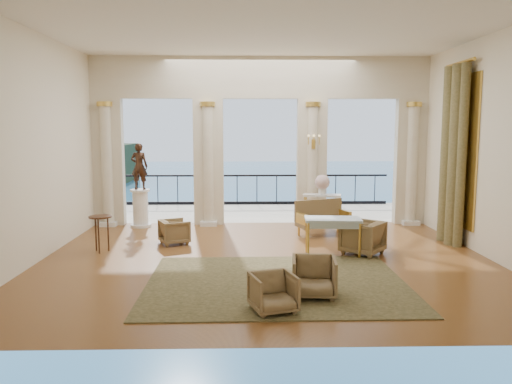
{
  "coord_description": "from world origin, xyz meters",
  "views": [
    {
      "loc": [
        -0.43,
        -9.68,
        2.62
      ],
      "look_at": [
        -0.19,
        0.6,
        1.3
      ],
      "focal_mm": 35.0,
      "sensor_mm": 36.0,
      "label": 1
    }
  ],
  "objects_px": {
    "game_table": "(333,222)",
    "pedestal": "(141,209)",
    "settee": "(321,218)",
    "console_table": "(322,200)",
    "armchair_b": "(314,275)",
    "armchair_d": "(174,231)",
    "statue": "(139,166)",
    "side_table": "(100,221)",
    "armchair_c": "(362,236)",
    "armchair_a": "(273,291)"
  },
  "relations": [
    {
      "from": "armchair_a",
      "to": "pedestal",
      "type": "xyz_separation_m",
      "value": [
        -3.18,
        6.3,
        0.18
      ]
    },
    {
      "from": "pedestal",
      "to": "statue",
      "type": "bearing_deg",
      "value": -45.0
    },
    {
      "from": "armchair_b",
      "to": "statue",
      "type": "bearing_deg",
      "value": 129.53
    },
    {
      "from": "armchair_d",
      "to": "side_table",
      "type": "bearing_deg",
      "value": 91.3
    },
    {
      "from": "armchair_a",
      "to": "armchair_d",
      "type": "bearing_deg",
      "value": 97.72
    },
    {
      "from": "armchair_b",
      "to": "side_table",
      "type": "height_order",
      "value": "side_table"
    },
    {
      "from": "armchair_d",
      "to": "pedestal",
      "type": "bearing_deg",
      "value": 5.82
    },
    {
      "from": "side_table",
      "to": "pedestal",
      "type": "bearing_deg",
      "value": 84.09
    },
    {
      "from": "armchair_b",
      "to": "console_table",
      "type": "distance_m",
      "value": 5.32
    },
    {
      "from": "armchair_d",
      "to": "console_table",
      "type": "xyz_separation_m",
      "value": [
        3.6,
        1.57,
        0.45
      ]
    },
    {
      "from": "settee",
      "to": "console_table",
      "type": "bearing_deg",
      "value": 59.39
    },
    {
      "from": "armchair_a",
      "to": "armchair_b",
      "type": "xyz_separation_m",
      "value": [
        0.67,
        0.63,
        0.04
      ]
    },
    {
      "from": "armchair_d",
      "to": "console_table",
      "type": "height_order",
      "value": "console_table"
    },
    {
      "from": "armchair_d",
      "to": "armchair_c",
      "type": "bearing_deg",
      "value": -128.57
    },
    {
      "from": "console_table",
      "to": "game_table",
      "type": "bearing_deg",
      "value": -81.93
    },
    {
      "from": "statue",
      "to": "settee",
      "type": "bearing_deg",
      "value": 173.06
    },
    {
      "from": "settee",
      "to": "pedestal",
      "type": "bearing_deg",
      "value": 145.5
    },
    {
      "from": "armchair_d",
      "to": "statue",
      "type": "distance_m",
      "value": 2.68
    },
    {
      "from": "console_table",
      "to": "armchair_a",
      "type": "bearing_deg",
      "value": -93.17
    },
    {
      "from": "game_table",
      "to": "statue",
      "type": "bearing_deg",
      "value": 149.37
    },
    {
      "from": "armchair_c",
      "to": "settee",
      "type": "relative_size",
      "value": 0.55
    },
    {
      "from": "armchair_d",
      "to": "game_table",
      "type": "height_order",
      "value": "game_table"
    },
    {
      "from": "armchair_b",
      "to": "game_table",
      "type": "height_order",
      "value": "game_table"
    },
    {
      "from": "game_table",
      "to": "armchair_b",
      "type": "bearing_deg",
      "value": -102.6
    },
    {
      "from": "settee",
      "to": "side_table",
      "type": "bearing_deg",
      "value": 176.91
    },
    {
      "from": "statue",
      "to": "armchair_d",
      "type": "bearing_deg",
      "value": 126.72
    },
    {
      "from": "pedestal",
      "to": "side_table",
      "type": "bearing_deg",
      "value": -95.91
    },
    {
      "from": "settee",
      "to": "game_table",
      "type": "bearing_deg",
      "value": -113.34
    },
    {
      "from": "armchair_c",
      "to": "armchair_d",
      "type": "relative_size",
      "value": 1.26
    },
    {
      "from": "pedestal",
      "to": "armchair_a",
      "type": "bearing_deg",
      "value": -63.21
    },
    {
      "from": "console_table",
      "to": "armchair_d",
      "type": "bearing_deg",
      "value": -144.35
    },
    {
      "from": "settee",
      "to": "side_table",
      "type": "height_order",
      "value": "settee"
    },
    {
      "from": "game_table",
      "to": "side_table",
      "type": "distance_m",
      "value": 4.89
    },
    {
      "from": "settee",
      "to": "console_table",
      "type": "distance_m",
      "value": 0.75
    },
    {
      "from": "armchair_c",
      "to": "console_table",
      "type": "distance_m",
      "value": 2.65
    },
    {
      "from": "armchair_c",
      "to": "settee",
      "type": "bearing_deg",
      "value": -124.78
    },
    {
      "from": "armchair_c",
      "to": "pedestal",
      "type": "xyz_separation_m",
      "value": [
        -5.23,
        3.04,
        0.1
      ]
    },
    {
      "from": "side_table",
      "to": "armchair_a",
      "type": "bearing_deg",
      "value": -45.93
    },
    {
      "from": "console_table",
      "to": "pedestal",
      "type": "bearing_deg",
      "value": -173.25
    },
    {
      "from": "settee",
      "to": "game_table",
      "type": "relative_size",
      "value": 1.2
    },
    {
      "from": "armchair_b",
      "to": "side_table",
      "type": "bearing_deg",
      "value": 149.86
    },
    {
      "from": "armchair_a",
      "to": "armchair_d",
      "type": "xyz_separation_m",
      "value": [
        -2.0,
        4.28,
        -0.0
      ]
    },
    {
      "from": "armchair_c",
      "to": "statue",
      "type": "height_order",
      "value": "statue"
    },
    {
      "from": "game_table",
      "to": "pedestal",
      "type": "bearing_deg",
      "value": 149.37
    },
    {
      "from": "armchair_b",
      "to": "armchair_d",
      "type": "relative_size",
      "value": 1.12
    },
    {
      "from": "armchair_c",
      "to": "side_table",
      "type": "xyz_separation_m",
      "value": [
        -5.51,
        0.32,
        0.28
      ]
    },
    {
      "from": "settee",
      "to": "pedestal",
      "type": "xyz_separation_m",
      "value": [
        -4.67,
        1.11,
        0.06
      ]
    },
    {
      "from": "armchair_a",
      "to": "game_table",
      "type": "bearing_deg",
      "value": 48.72
    },
    {
      "from": "statue",
      "to": "game_table",
      "type": "bearing_deg",
      "value": 152.27
    },
    {
      "from": "armchair_d",
      "to": "statue",
      "type": "bearing_deg",
      "value": 5.82
    }
  ]
}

